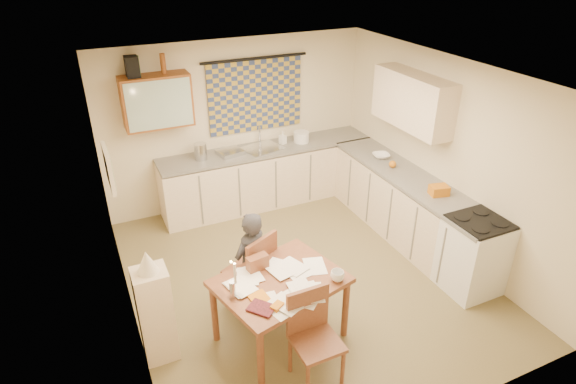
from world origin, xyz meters
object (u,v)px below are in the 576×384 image
person (251,264)px  shelf_stand (156,315)px  counter_back (268,176)px  chair_far (251,284)px  stove (473,255)px  dining_table (280,309)px  counter_right (408,209)px

person → shelf_stand: (-1.08, -0.25, -0.10)m
counter_back → shelf_stand: shelf_stand is taller
chair_far → stove: bearing=136.4°
counter_back → stove: size_ratio=3.53×
person → dining_table: bearing=73.8°
dining_table → shelf_stand: (-1.18, 0.28, 0.14)m
counter_back → dining_table: (-1.02, -2.76, -0.07)m
person → chair_far: bearing=-126.5°
counter_right → shelf_stand: shelf_stand is taller
shelf_stand → chair_far: bearing=15.4°
shelf_stand → dining_table: bearing=-13.5°
chair_far → shelf_stand: bearing=-10.6°
chair_far → counter_back: bearing=-143.2°
counter_back → person: (-1.13, -2.23, 0.17)m
counter_right → person: (-2.46, -0.48, 0.17)m
stove → chair_far: bearing=162.5°
counter_back → counter_right: 2.20m
counter_right → shelf_stand: 3.62m
chair_far → shelf_stand: shelf_stand is taller
stove → dining_table: size_ratio=0.67×
person → stove: bearing=136.0°
counter_back → person: 2.50m
counter_right → person: 2.52m
dining_table → person: (-0.11, 0.54, 0.24)m
counter_right → person: bearing=-169.0°
stove → dining_table: bearing=175.3°
person → counter_right: bearing=163.5°
person → shelf_stand: person is taller
stove → shelf_stand: size_ratio=0.91×
stove → counter_right: bearing=90.0°
dining_table → chair_far: 0.60m
chair_far → dining_table: bearing=73.7°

